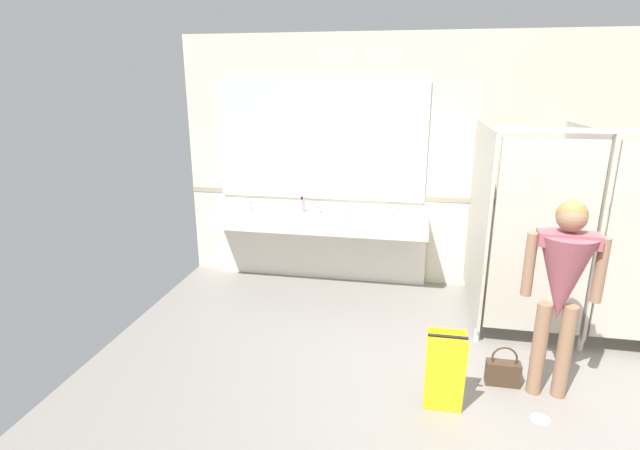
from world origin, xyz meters
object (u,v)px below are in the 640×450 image
soap_dispenser (302,206)px  wet_floor_sign (445,372)px  paper_cup (347,215)px  person_standing (563,278)px  handbag (503,372)px

soap_dispenser → wet_floor_sign: 2.87m
paper_cup → wet_floor_sign: (1.01, -2.08, -0.58)m
soap_dispenser → paper_cup: size_ratio=1.76×
person_standing → soap_dispenser: person_standing is taller
person_standing → paper_cup: 2.51m
person_standing → wet_floor_sign: size_ratio=2.46×
person_standing → handbag: person_standing is taller
soap_dispenser → person_standing: bearing=-39.0°
handbag → person_standing: bearing=-11.8°
paper_cup → handbag: bearing=-47.5°
soap_dispenser → wet_floor_sign: bearing=-55.5°
handbag → soap_dispenser: bearing=138.0°
soap_dispenser → wet_floor_sign: size_ratio=0.30×
paper_cup → person_standing: bearing=-43.2°
person_standing → soap_dispenser: size_ratio=8.25×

